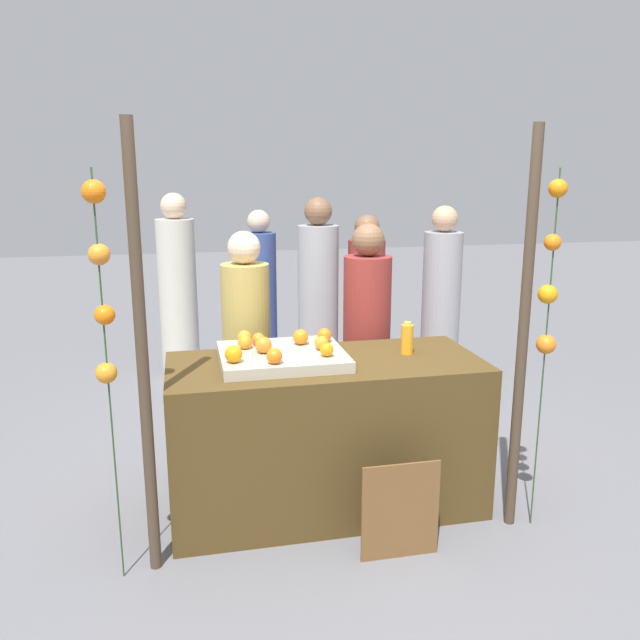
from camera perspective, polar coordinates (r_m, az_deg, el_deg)
ground_plane at (r=3.89m, az=0.49°, el=-16.07°), size 24.00×24.00×0.00m
stall_counter at (r=3.70m, az=0.50°, el=-10.17°), size 1.75×0.76×0.87m
orange_tray at (r=3.54m, az=-3.41°, el=-3.27°), size 0.68×0.59×0.06m
orange_0 at (r=3.64m, az=-5.54°, el=-1.72°), size 0.07×0.07×0.07m
orange_1 at (r=3.70m, az=0.41°, el=-1.37°), size 0.08×0.08×0.08m
orange_2 at (r=3.41m, az=0.60°, el=-2.68°), size 0.07×0.07×0.07m
orange_3 at (r=3.67m, az=-6.77°, el=-1.57°), size 0.08×0.08×0.08m
orange_4 at (r=3.33m, az=-7.74°, el=-3.04°), size 0.09×0.09×0.09m
orange_5 at (r=3.54m, az=0.14°, el=-2.07°), size 0.08×0.08×0.08m
orange_6 at (r=3.29m, az=-4.11°, el=-3.23°), size 0.08×0.08×0.08m
orange_7 at (r=3.49m, az=-5.08°, el=-2.24°), size 0.09×0.09×0.09m
orange_8 at (r=3.58m, az=-6.73°, el=-1.98°), size 0.08×0.08×0.08m
orange_9 at (r=3.64m, az=-1.74°, el=-1.53°), size 0.09×0.09×0.09m
juice_bottle at (r=3.70m, az=7.81°, el=-1.68°), size 0.07×0.07×0.19m
chalkboard_sign at (r=3.34m, az=7.16°, el=-16.63°), size 0.40×0.03×0.52m
vendor_left at (r=4.18m, az=-6.55°, el=-3.37°), size 0.31×0.31×1.54m
vendor_right at (r=4.29m, az=4.17°, el=-2.65°), size 0.32×0.32×1.57m
crowd_person_0 at (r=6.03m, az=-5.37°, el=1.89°), size 0.31×0.31×1.55m
crowd_person_1 at (r=5.44m, az=4.10°, el=0.65°), size 0.31×0.31×1.55m
crowd_person_2 at (r=5.97m, az=-12.58°, el=2.25°), size 0.34×0.34×1.71m
crowd_person_3 at (r=5.55m, az=10.75°, el=1.06°), size 0.33×0.33×1.62m
crowd_person_4 at (r=5.37m, az=-0.17°, el=1.25°), size 0.34×0.34×1.69m
canopy_post_left at (r=3.02m, az=-15.60°, el=-3.43°), size 0.06×0.06×2.13m
canopy_post_right at (r=3.46m, az=17.70°, el=-1.44°), size 0.06×0.06×2.13m
garland_strand_left at (r=2.91m, az=-19.01°, el=3.09°), size 0.11×0.11×1.92m
garland_strand_right at (r=3.43m, az=19.89°, el=3.40°), size 0.11×0.10×1.92m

